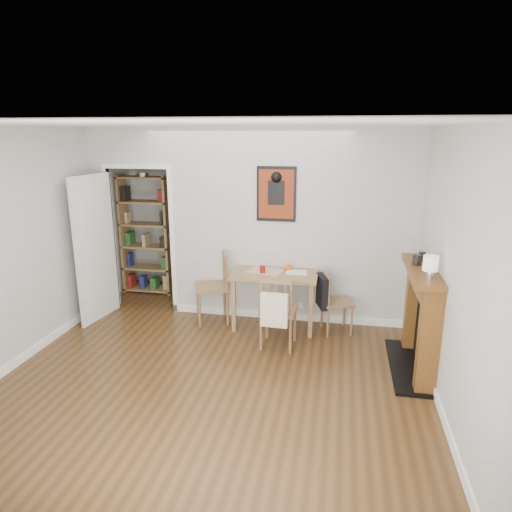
% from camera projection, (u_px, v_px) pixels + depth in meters
% --- Properties ---
extents(ground, '(5.20, 5.20, 0.00)m').
position_uv_depth(ground, '(223.00, 361.00, 5.22)').
color(ground, '#51361A').
rests_on(ground, ground).
extents(room_shell, '(5.20, 5.20, 5.20)m').
position_uv_depth(room_shell, '(254.00, 227.00, 6.13)').
color(room_shell, '#B8B8B6').
rests_on(room_shell, ground).
extents(dining_table, '(1.11, 0.71, 0.76)m').
position_uv_depth(dining_table, '(275.00, 279.00, 6.01)').
color(dining_table, '#9D7649').
rests_on(dining_table, ground).
extents(chair_left, '(0.63, 0.63, 0.98)m').
position_uv_depth(chair_left, '(212.00, 288.00, 6.20)').
color(chair_left, brown).
rests_on(chair_left, ground).
extents(chair_right, '(0.54, 0.50, 0.80)m').
position_uv_depth(chair_right, '(336.00, 302.00, 5.89)').
color(chair_right, brown).
rests_on(chair_right, ground).
extents(chair_front, '(0.48, 0.54, 0.92)m').
position_uv_depth(chair_front, '(278.00, 311.00, 5.47)').
color(chair_front, brown).
rests_on(chair_front, ground).
extents(bookshelf, '(0.80, 0.32, 1.90)m').
position_uv_depth(bookshelf, '(147.00, 235.00, 7.29)').
color(bookshelf, '#9D7649').
rests_on(bookshelf, ground).
extents(fireplace, '(0.45, 1.25, 1.16)m').
position_uv_depth(fireplace, '(422.00, 316.00, 4.91)').
color(fireplace, brown).
rests_on(fireplace, ground).
extents(red_glass, '(0.08, 0.08, 0.10)m').
position_uv_depth(red_glass, '(262.00, 269.00, 5.93)').
color(red_glass, maroon).
rests_on(red_glass, dining_table).
extents(orange_fruit, '(0.09, 0.09, 0.09)m').
position_uv_depth(orange_fruit, '(288.00, 267.00, 6.04)').
color(orange_fruit, '#FF580D').
rests_on(orange_fruit, dining_table).
extents(placemat, '(0.51, 0.44, 0.00)m').
position_uv_depth(placemat, '(265.00, 271.00, 6.02)').
color(placemat, beige).
rests_on(placemat, dining_table).
extents(notebook, '(0.29, 0.22, 0.01)m').
position_uv_depth(notebook, '(297.00, 272.00, 5.94)').
color(notebook, silver).
rests_on(notebook, dining_table).
extents(mantel_lamp, '(0.15, 0.15, 0.23)m').
position_uv_depth(mantel_lamp, '(431.00, 265.00, 4.39)').
color(mantel_lamp, silver).
rests_on(mantel_lamp, fireplace).
extents(ceramic_jar_a, '(0.09, 0.09, 0.11)m').
position_uv_depth(ceramic_jar_a, '(417.00, 260.00, 4.88)').
color(ceramic_jar_a, black).
rests_on(ceramic_jar_a, fireplace).
extents(ceramic_jar_b, '(0.08, 0.08, 0.10)m').
position_uv_depth(ceramic_jar_b, '(422.00, 256.00, 5.03)').
color(ceramic_jar_b, black).
rests_on(ceramic_jar_b, fireplace).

